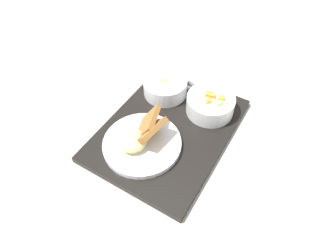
% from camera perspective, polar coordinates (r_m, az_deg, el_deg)
% --- Properties ---
extents(ground_plane, '(4.00, 4.00, 0.00)m').
position_cam_1_polar(ground_plane, '(0.83, -0.00, -2.20)').
color(ground_plane, '#ADA89E').
extents(serving_tray, '(0.46, 0.37, 0.02)m').
position_cam_1_polar(serving_tray, '(0.83, -0.00, -1.80)').
color(serving_tray, black).
rests_on(serving_tray, ground_plane).
extents(bowl_salad, '(0.13, 0.13, 0.06)m').
position_cam_1_polar(bowl_salad, '(0.85, 8.10, 3.14)').
color(bowl_salad, white).
rests_on(bowl_salad, serving_tray).
extents(bowl_soup, '(0.13, 0.13, 0.05)m').
position_cam_1_polar(bowl_soup, '(0.89, -0.52, 6.52)').
color(bowl_soup, white).
rests_on(bowl_soup, serving_tray).
extents(plate_main, '(0.20, 0.20, 0.08)m').
position_cam_1_polar(plate_main, '(0.77, -5.08, -3.87)').
color(plate_main, white).
rests_on(plate_main, serving_tray).
extents(knife, '(0.02, 0.20, 0.02)m').
position_cam_1_polar(knife, '(0.94, 4.57, 7.15)').
color(knife, silver).
rests_on(knife, serving_tray).
extents(spoon, '(0.04, 0.16, 0.01)m').
position_cam_1_polar(spoon, '(0.92, 4.60, 5.97)').
color(spoon, silver).
rests_on(spoon, serving_tray).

